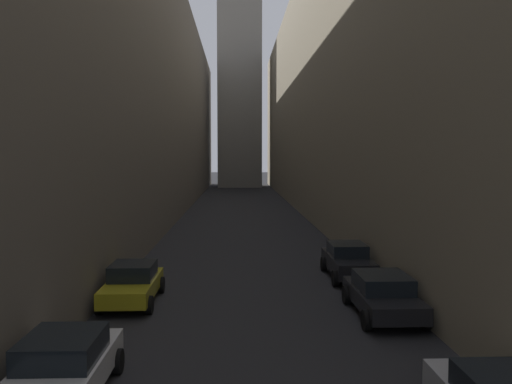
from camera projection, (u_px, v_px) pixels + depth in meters
name	position (u px, v px, depth m)	size (l,w,h in m)	color
ground_plane	(243.00, 216.00, 47.84)	(264.00, 264.00, 0.00)	#232326
building_block_left	(100.00, 98.00, 48.63)	(15.17, 108.00, 21.56)	#60594F
building_block_right	(379.00, 90.00, 49.51)	(14.52, 108.00, 23.18)	gray
parked_car_left_second	(62.00, 368.00, 11.68)	(1.97, 4.41, 1.49)	silver
parked_car_left_third	(133.00, 283.00, 19.58)	(1.92, 4.22, 1.46)	#A59919
parked_car_right_third	(383.00, 294.00, 17.96)	(2.06, 4.44, 1.43)	black
parked_car_right_far	(348.00, 260.00, 23.58)	(1.90, 4.37, 1.54)	black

